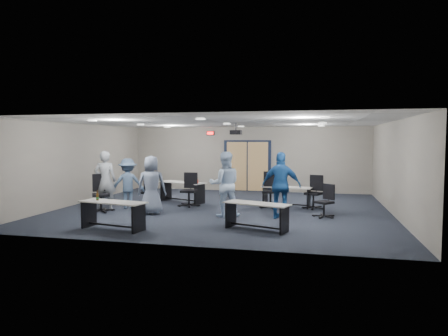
% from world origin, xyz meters
% --- Properties ---
extents(floor, '(10.00, 10.00, 0.00)m').
position_xyz_m(floor, '(0.00, 0.00, 0.00)').
color(floor, black).
rests_on(floor, ground).
extents(back_wall, '(10.00, 0.04, 2.70)m').
position_xyz_m(back_wall, '(0.00, 4.50, 1.35)').
color(back_wall, gray).
rests_on(back_wall, floor).
extents(front_wall, '(10.00, 0.04, 2.70)m').
position_xyz_m(front_wall, '(0.00, -4.50, 1.35)').
color(front_wall, gray).
rests_on(front_wall, floor).
extents(left_wall, '(0.04, 9.00, 2.70)m').
position_xyz_m(left_wall, '(-5.00, 0.00, 1.35)').
color(left_wall, gray).
rests_on(left_wall, floor).
extents(right_wall, '(0.04, 9.00, 2.70)m').
position_xyz_m(right_wall, '(5.00, 0.00, 1.35)').
color(right_wall, gray).
rests_on(right_wall, floor).
extents(ceiling, '(10.00, 9.00, 0.04)m').
position_xyz_m(ceiling, '(0.00, 0.00, 2.70)').
color(ceiling, white).
rests_on(ceiling, back_wall).
extents(double_door, '(2.00, 0.07, 2.20)m').
position_xyz_m(double_door, '(0.00, 4.46, 1.05)').
color(double_door, black).
rests_on(double_door, back_wall).
extents(exit_sign, '(0.32, 0.07, 0.18)m').
position_xyz_m(exit_sign, '(-1.60, 4.44, 2.45)').
color(exit_sign, black).
rests_on(exit_sign, back_wall).
extents(ceiling_projector, '(0.35, 0.32, 0.37)m').
position_xyz_m(ceiling_projector, '(0.30, 0.50, 2.40)').
color(ceiling_projector, black).
rests_on(ceiling_projector, ceiling).
extents(ceiling_can_lights, '(6.24, 5.74, 0.02)m').
position_xyz_m(ceiling_can_lights, '(0.00, 0.25, 2.67)').
color(ceiling_can_lights, silver).
rests_on(ceiling_can_lights, ceiling).
extents(table_front_left, '(1.74, 0.84, 0.93)m').
position_xyz_m(table_front_left, '(-1.95, -3.42, 0.47)').
color(table_front_left, '#A8A59F').
rests_on(table_front_left, floor).
extents(table_front_right, '(1.69, 1.00, 0.65)m').
position_xyz_m(table_front_right, '(1.45, -2.71, 0.44)').
color(table_front_right, '#A8A59F').
rests_on(table_front_right, floor).
extents(table_back_left, '(1.83, 1.20, 0.82)m').
position_xyz_m(table_back_left, '(-1.68, 0.96, 0.48)').
color(table_back_left, '#A8A59F').
rests_on(table_back_left, floor).
extents(table_back_right, '(1.67, 0.77, 0.65)m').
position_xyz_m(table_back_right, '(1.91, 0.79, 0.44)').
color(table_back_right, '#A8A59F').
rests_on(table_back_right, floor).
extents(chair_back_a, '(0.70, 0.70, 0.93)m').
position_xyz_m(chair_back_a, '(-2.57, 0.10, 0.47)').
color(chair_back_a, black).
rests_on(chair_back_a, floor).
extents(chair_back_b, '(0.70, 0.70, 1.09)m').
position_xyz_m(chair_back_b, '(-1.19, 0.20, 0.54)').
color(chair_back_b, black).
rests_on(chair_back_b, floor).
extents(chair_back_c, '(0.76, 0.76, 1.14)m').
position_xyz_m(chair_back_c, '(1.42, 0.51, 0.57)').
color(chair_back_c, black).
rests_on(chair_back_c, floor).
extents(chair_back_d, '(0.86, 0.86, 1.05)m').
position_xyz_m(chair_back_d, '(2.76, 0.65, 0.52)').
color(chair_back_d, black).
rests_on(chair_back_d, floor).
extents(chair_loose_left, '(0.97, 0.97, 1.12)m').
position_xyz_m(chair_loose_left, '(-3.46, -1.35, 0.56)').
color(chair_loose_left, black).
rests_on(chair_loose_left, floor).
extents(chair_loose_right, '(0.82, 0.82, 0.92)m').
position_xyz_m(chair_loose_right, '(3.06, -0.73, 0.46)').
color(chair_loose_right, black).
rests_on(chair_loose_right, floor).
extents(person_gray, '(0.75, 0.58, 1.83)m').
position_xyz_m(person_gray, '(-3.47, -1.07, 0.92)').
color(person_gray, gray).
rests_on(person_gray, floor).
extents(person_plaid, '(0.94, 0.73, 1.70)m').
position_xyz_m(person_plaid, '(-1.81, -1.38, 0.85)').
color(person_plaid, slate).
rests_on(person_plaid, floor).
extents(person_lightblue, '(1.06, 0.93, 1.83)m').
position_xyz_m(person_lightblue, '(0.33, -1.24, 0.92)').
color(person_lightblue, '#BBD6F8').
rests_on(person_lightblue, floor).
extents(person_navy, '(1.11, 0.56, 1.83)m').
position_xyz_m(person_navy, '(1.90, -1.17, 0.91)').
color(person_navy, navy).
rests_on(person_navy, floor).
extents(person_back, '(1.17, 0.97, 1.58)m').
position_xyz_m(person_back, '(-2.96, -0.58, 0.79)').
color(person_back, '#425877').
rests_on(person_back, floor).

